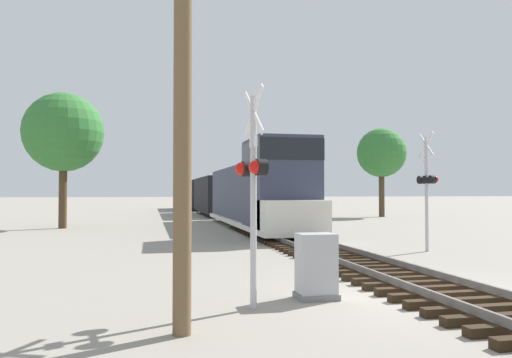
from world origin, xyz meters
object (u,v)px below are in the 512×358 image
Objects in this scene: freight_train at (221,195)px; crossing_signal_near at (252,179)px; crossing_signal_far at (427,183)px; tree_mid_background at (381,153)px; relay_cabinet at (316,267)px; tree_far_right at (63,133)px; utility_pole at (183,73)px.

freight_train reaches higher than crossing_signal_near.
tree_mid_background reaches higher than crossing_signal_far.
freight_train is 11.03× the size of crossing_signal_far.
tree_far_right reaches higher than relay_cabinet.
tree_mid_background is at bearing 61.59° from relay_cabinet.
crossing_signal_far is 25.48m from tree_mid_background.
tree_mid_background is at bearing -7.65° from freight_train.
relay_cabinet is 0.16× the size of tree_far_right.
crossing_signal_far is 12.90m from utility_pole.
tree_far_right is at bearing -173.45° from crossing_signal_near.
tree_far_right reaches higher than utility_pole.
crossing_signal_far is (3.97, -25.20, 0.58)m from freight_train.
relay_cabinet is at bearing 132.96° from crossing_signal_far.
relay_cabinet is at bearing 35.17° from utility_pole.
utility_pole is 37.37m from tree_mid_background.
tree_mid_background is (9.73, 23.36, 3.00)m from crossing_signal_far.
crossing_signal_far is 9.59m from relay_cabinet.
relay_cabinet is 0.17× the size of tree_mid_background.
crossing_signal_near is 2.51m from utility_pole.
crossing_signal_far is at bearing -112.60° from tree_mid_background.
utility_pole is (-1.37, -1.39, 1.58)m from crossing_signal_near.
freight_train reaches higher than crossing_signal_far.
utility_pole is (-9.37, -8.73, 1.50)m from crossing_signal_far.
crossing_signal_far reaches higher than crossing_signal_near.
freight_train is 25.52m from crossing_signal_far.
freight_train is at bearing 162.26° from crossing_signal_near.
crossing_signal_far reaches higher than relay_cabinet.
crossing_signal_near is at bearing 129.70° from crossing_signal_far.
tree_mid_background is (19.10, 32.09, 1.50)m from utility_pole.
crossing_signal_near is 0.54× the size of tree_mid_background.
tree_far_right reaches higher than freight_train.
tree_far_right is (-10.89, -10.40, 3.75)m from freight_train.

